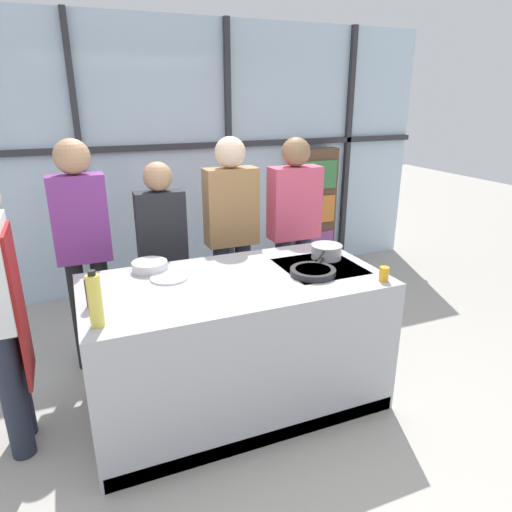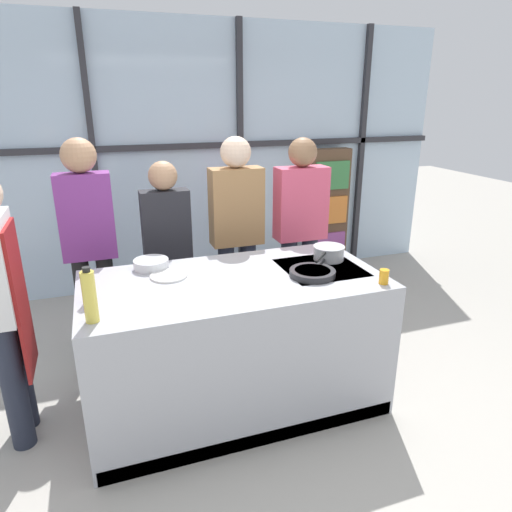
{
  "view_description": "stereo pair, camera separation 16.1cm",
  "coord_description": "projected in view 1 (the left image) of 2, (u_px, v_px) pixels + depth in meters",
  "views": [
    {
      "loc": [
        -0.91,
        -2.56,
        2.05
      ],
      "look_at": [
        0.19,
        0.1,
        1.03
      ],
      "focal_mm": 32.0,
      "sensor_mm": 36.0,
      "label": 1
    },
    {
      "loc": [
        -0.76,
        -2.61,
        2.05
      ],
      "look_at": [
        0.19,
        0.1,
        1.03
      ],
      "focal_mm": 32.0,
      "sensor_mm": 36.0,
      "label": 2
    }
  ],
  "objects": [
    {
      "name": "ground_plane",
      "position": [
        237.0,
        401.0,
        3.24
      ],
      "size": [
        18.0,
        18.0,
        0.0
      ],
      "primitive_type": "plane",
      "color": "#ADA89E"
    },
    {
      "name": "back_window_wall",
      "position": [
        159.0,
        160.0,
        4.8
      ],
      "size": [
        6.4,
        0.1,
        2.8
      ],
      "color": "silver",
      "rests_on": "ground_plane"
    },
    {
      "name": "bookshelf",
      "position": [
        315.0,
        210.0,
        5.51
      ],
      "size": [
        0.5,
        0.19,
        1.47
      ],
      "color": "brown",
      "rests_on": "ground_plane"
    },
    {
      "name": "demo_island",
      "position": [
        236.0,
        343.0,
        3.08
      ],
      "size": [
        1.93,
        0.97,
        0.93
      ],
      "color": "#A8AAB2",
      "rests_on": "ground_plane"
    },
    {
      "name": "spectator_far_left",
      "position": [
        83.0,
        241.0,
        3.34
      ],
      "size": [
        0.39,
        0.25,
        1.77
      ],
      "rotation": [
        0.0,
        0.0,
        3.14
      ],
      "color": "black",
      "rests_on": "ground_plane"
    },
    {
      "name": "spectator_center_left",
      "position": [
        163.0,
        247.0,
        3.59
      ],
      "size": [
        0.37,
        0.22,
        1.59
      ],
      "rotation": [
        0.0,
        0.0,
        3.14
      ],
      "color": "#232838",
      "rests_on": "ground_plane"
    },
    {
      "name": "spectator_center_right",
      "position": [
        232.0,
        229.0,
        3.77
      ],
      "size": [
        0.43,
        0.25,
        1.75
      ],
      "rotation": [
        0.0,
        0.0,
        3.14
      ],
      "color": "#232838",
      "rests_on": "ground_plane"
    },
    {
      "name": "spectator_far_right",
      "position": [
        294.0,
        224.0,
        3.99
      ],
      "size": [
        0.44,
        0.24,
        1.72
      ],
      "rotation": [
        0.0,
        0.0,
        3.14
      ],
      "color": "#232838",
      "rests_on": "ground_plane"
    },
    {
      "name": "frying_pan",
      "position": [
        313.0,
        271.0,
        3.0
      ],
      "size": [
        0.43,
        0.44,
        0.04
      ],
      "color": "#232326",
      "rests_on": "demo_island"
    },
    {
      "name": "saucepan",
      "position": [
        326.0,
        251.0,
        3.28
      ],
      "size": [
        0.33,
        0.34,
        0.1
      ],
      "color": "silver",
      "rests_on": "demo_island"
    },
    {
      "name": "white_plate",
      "position": [
        169.0,
        278.0,
        2.93
      ],
      "size": [
        0.24,
        0.24,
        0.01
      ],
      "primitive_type": "cylinder",
      "color": "white",
      "rests_on": "demo_island"
    },
    {
      "name": "mixing_bowl",
      "position": [
        150.0,
        266.0,
        3.06
      ],
      "size": [
        0.24,
        0.24,
        0.06
      ],
      "color": "silver",
      "rests_on": "demo_island"
    },
    {
      "name": "oil_bottle",
      "position": [
        95.0,
        300.0,
        2.29
      ],
      "size": [
        0.07,
        0.07,
        0.3
      ],
      "color": "#E0CC4C",
      "rests_on": "demo_island"
    },
    {
      "name": "pepper_grinder",
      "position": [
        91.0,
        291.0,
        2.53
      ],
      "size": [
        0.06,
        0.06,
        0.2
      ],
      "color": "#332319",
      "rests_on": "demo_island"
    },
    {
      "name": "juice_glass_near",
      "position": [
        384.0,
        274.0,
        2.89
      ],
      "size": [
        0.06,
        0.06,
        0.09
      ],
      "primitive_type": "cylinder",
      "color": "orange",
      "rests_on": "demo_island"
    }
  ]
}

